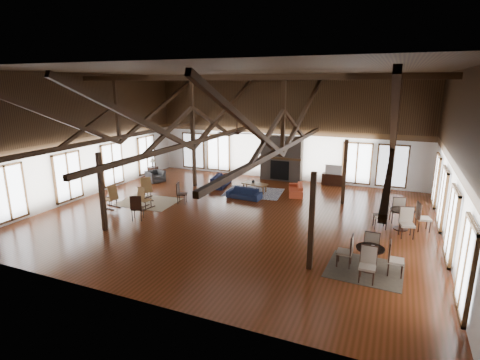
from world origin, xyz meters
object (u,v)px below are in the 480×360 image
at_px(cafe_table_near, 370,255).
at_px(coffee_table, 255,184).
at_px(sofa_orange, 296,189).
at_px(tv_console, 333,179).
at_px(sofa_navy_left, 221,181).
at_px(cafe_table_far, 402,216).
at_px(sofa_navy_front, 244,193).
at_px(armchair, 155,176).

bearing_deg(cafe_table_near, coffee_table, 133.49).
distance_m(sofa_orange, cafe_table_near, 8.16).
height_order(cafe_table_near, tv_console, cafe_table_near).
relative_size(sofa_navy_left, cafe_table_near, 1.00).
xyz_separation_m(sofa_orange, tv_console, (1.47, 2.61, 0.05)).
bearing_deg(tv_console, coffee_table, -138.26).
bearing_deg(tv_console, sofa_navy_left, -155.32).
bearing_deg(cafe_table_far, sofa_navy_front, 169.13).
xyz_separation_m(sofa_orange, armchair, (-8.16, -0.67, 0.05)).
xyz_separation_m(sofa_navy_front, armchair, (-6.00, 1.03, 0.06)).
height_order(sofa_navy_front, sofa_navy_left, sofa_navy_left).
bearing_deg(cafe_table_far, sofa_navy_left, 161.78).
bearing_deg(tv_console, armchair, -161.19).
bearing_deg(tv_console, cafe_table_far, -58.15).
distance_m(sofa_navy_left, tv_console, 6.31).
xyz_separation_m(sofa_navy_front, cafe_table_near, (6.29, -5.34, 0.26)).
relative_size(coffee_table, armchair, 1.46).
distance_m(coffee_table, armchair, 6.12).
bearing_deg(coffee_table, tv_console, 55.16).
xyz_separation_m(cafe_table_near, tv_console, (-2.65, 9.65, -0.20)).
height_order(sofa_navy_front, cafe_table_far, cafe_table_far).
bearing_deg(tv_console, sofa_navy_front, -130.16).
distance_m(sofa_navy_front, tv_console, 5.64).
distance_m(sofa_orange, tv_console, 3.00).
bearing_deg(sofa_navy_left, cafe_table_near, -138.82).
relative_size(coffee_table, tv_console, 1.12).
height_order(sofa_orange, tv_console, tv_console).
xyz_separation_m(sofa_navy_left, cafe_table_near, (8.39, -7.01, 0.23)).
height_order(armchair, cafe_table_near, cafe_table_near).
height_order(armchair, cafe_table_far, cafe_table_far).
height_order(sofa_orange, cafe_table_far, cafe_table_far).
bearing_deg(coffee_table, cafe_table_far, -6.41).
height_order(coffee_table, cafe_table_far, cafe_table_far).
height_order(sofa_navy_front, armchair, armchair).
bearing_deg(armchair, coffee_table, -65.90).
distance_m(armchair, cafe_table_far, 13.39).
bearing_deg(sofa_navy_front, armchair, 174.24).
distance_m(sofa_navy_front, coffee_table, 1.19).
relative_size(sofa_navy_front, coffee_table, 1.23).
xyz_separation_m(sofa_orange, cafe_table_near, (4.13, -7.04, 0.25)).
distance_m(sofa_navy_left, cafe_table_far, 9.76).
height_order(sofa_orange, armchair, armchair).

